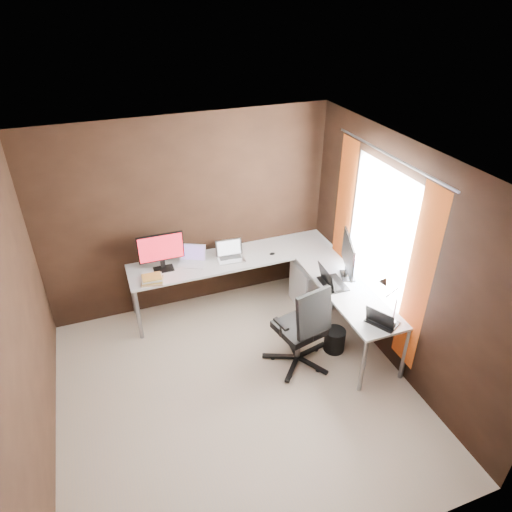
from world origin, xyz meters
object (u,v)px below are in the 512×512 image
Objects in this scene: drawer_pedestal at (312,284)px; laptop_white at (192,259)px; laptop_silver at (230,255)px; monitor_left at (161,250)px; office_chair at (301,341)px; book_stack at (152,279)px; wastebasket at (335,340)px; laptop_black_big at (331,281)px; laptop_black_small at (381,320)px; monitor_right at (348,256)px; desk_lamp at (388,296)px.

laptop_white reaches higher than drawer_pedestal.
laptop_silver is (0.48, -0.06, 0.00)m from laptop_white.
monitor_left is (-1.85, 0.39, 0.70)m from drawer_pedestal.
office_chair is at bearing -47.20° from monitor_left.
wastebasket is at bearing -29.51° from book_stack.
office_chair is (1.41, -1.11, -0.45)m from book_stack.
laptop_black_big is at bearing 20.64° from office_chair.
office_chair is at bearing 125.39° from laptop_black_big.
office_chair is (-0.66, 0.46, -0.46)m from laptop_black_small.
monitor_left is at bearing -178.71° from laptop_silver.
laptop_white is 0.60m from book_stack.
monitor_right is 1.57× the size of laptop_black_small.
laptop_silver is at bearing 140.08° from desk_lamp.
wastebasket is at bearing -51.39° from laptop_silver.
laptop_black_small reaches higher than book_stack.
monitor_left is 0.87m from laptop_silver.
book_stack is (-2.18, 0.68, -0.25)m from monitor_right.
laptop_silver reaches higher than laptop_black_small.
monitor_left is at bearing 62.15° from laptop_black_big.
monitor_right is at bearing 103.62° from desk_lamp.
desk_lamp is 0.49× the size of office_chair.
office_chair is at bearing 165.12° from desk_lamp.
drawer_pedestal is at bearing 111.74° from desk_lamp.
laptop_black_small is (0.05, -1.42, 0.48)m from drawer_pedestal.
book_stack is (-0.54, -0.25, -0.01)m from laptop_white.
book_stack is 1.85m from office_chair.
laptop_black_big is 1.32× the size of wastebasket.
desk_lamp is at bearing -42.74° from monitor_left.
monitor_right is 0.88m from desk_lamp.
office_chair is at bearing 25.90° from laptop_black_small.
book_stack is at bearing -128.93° from laptop_white.
monitor_left is 0.42m from laptop_white.
monitor_left is at bearing 168.17° from drawer_pedestal.
laptop_black_small is (0.15, -0.80, -0.01)m from laptop_black_big.
monitor_left reaches higher than drawer_pedestal.
book_stack is 0.54× the size of desk_lamp.
monitor_right is 1.13m from office_chair.
book_stack is at bearing 93.09° from monitor_right.
office_chair is (0.39, -1.30, -0.46)m from laptop_silver.
laptop_black_big is 0.70m from wastebasket.
office_chair is at bearing -38.21° from book_stack.
book_stack is 0.27× the size of office_chair.
laptop_silver reaches higher than drawer_pedestal.
desk_lamp is (1.57, -1.82, 0.28)m from laptop_white.
book_stack is 2.25m from wastebasket.
desk_lamp reaches higher than wastebasket.
desk_lamp is (1.93, -1.80, 0.07)m from monitor_left.
laptop_black_small is 1.31× the size of book_stack.
laptop_black_small is (1.53, -1.83, -0.00)m from laptop_white.
monitor_left is at bearing 155.28° from desk_lamp.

